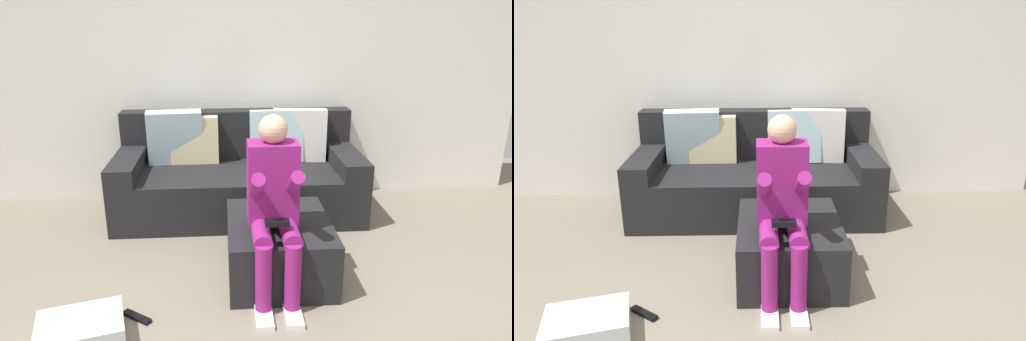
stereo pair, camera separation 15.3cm
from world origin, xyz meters
TOP-DOWN VIEW (x-y plane):
  - wall_back at (0.00, 2.42)m, footprint 5.07×0.10m
  - couch_sectional at (-0.15, 1.99)m, footprint 2.07×0.93m
  - ottoman at (0.08, 0.88)m, footprint 0.67×0.80m
  - person_seated at (0.02, 0.70)m, footprint 0.31×0.61m
  - storage_bin at (-1.05, 0.27)m, footprint 0.51×0.43m
  - remote_by_storage_bin at (-0.79, 0.44)m, footprint 0.18×0.15m

SIDE VIEW (x-z plane):
  - remote_by_storage_bin at x=-0.79m, z-range 0.00..0.02m
  - storage_bin at x=-1.05m, z-range 0.00..0.13m
  - ottoman at x=0.08m, z-range 0.00..0.38m
  - couch_sectional at x=-0.15m, z-range -0.12..0.77m
  - person_seated at x=0.02m, z-range 0.06..1.16m
  - wall_back at x=0.00m, z-range 0.00..2.70m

